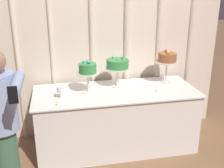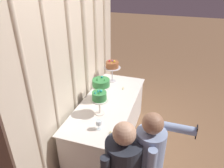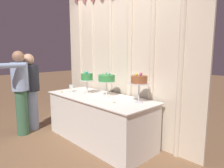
{
  "view_description": "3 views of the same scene",
  "coord_description": "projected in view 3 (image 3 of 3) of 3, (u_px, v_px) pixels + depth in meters",
  "views": [
    {
      "loc": [
        -0.68,
        -2.91,
        1.94
      ],
      "look_at": [
        -0.03,
        0.19,
        0.81
      ],
      "focal_mm": 44.54,
      "sensor_mm": 36.0,
      "label": 1
    },
    {
      "loc": [
        -2.69,
        -0.85,
        2.58
      ],
      "look_at": [
        0.18,
        0.1,
        0.98
      ],
      "focal_mm": 34.52,
      "sensor_mm": 36.0,
      "label": 2
    },
    {
      "loc": [
        2.43,
        -1.94,
        1.45
      ],
      "look_at": [
        0.2,
        0.2,
        0.97
      ],
      "focal_mm": 32.0,
      "sensor_mm": 36.0,
      "label": 3
    }
  ],
  "objects": [
    {
      "name": "ground_plane",
      "position": [
        95.0,
        142.0,
        3.28
      ],
      "size": [
        24.0,
        24.0,
        0.0
      ],
      "primitive_type": "plane",
      "color": "#846042"
    },
    {
      "name": "draped_curtain",
      "position": [
        121.0,
        45.0,
        3.4
      ],
      "size": [
        3.06,
        0.19,
        2.9
      ],
      "color": "beige",
      "rests_on": "ground_plane"
    },
    {
      "name": "cake_table",
      "position": [
        99.0,
        119.0,
        3.29
      ],
      "size": [
        1.94,
        0.8,
        0.75
      ],
      "color": "white",
      "rests_on": "ground_plane"
    },
    {
      "name": "cake_display_leftmost",
      "position": [
        87.0,
        78.0,
        3.44
      ],
      "size": [
        0.26,
        0.26,
        0.4
      ],
      "color": "silver",
      "rests_on": "cake_table"
    },
    {
      "name": "cake_display_center",
      "position": [
        107.0,
        79.0,
        3.25
      ],
      "size": [
        0.3,
        0.3,
        0.4
      ],
      "color": "silver",
      "rests_on": "cake_table"
    },
    {
      "name": "cake_display_rightmost",
      "position": [
        139.0,
        81.0,
        2.8
      ],
      "size": [
        0.3,
        0.3,
        0.43
      ],
      "color": "silver",
      "rests_on": "cake_table"
    },
    {
      "name": "wine_glass",
      "position": [
        72.0,
        86.0,
        3.62
      ],
      "size": [
        0.08,
        0.08,
        0.13
      ],
      "color": "silver",
      "rests_on": "cake_table"
    },
    {
      "name": "tealight_far_left",
      "position": [
        62.0,
        92.0,
        3.54
      ],
      "size": [
        0.04,
        0.04,
        0.03
      ],
      "color": "beige",
      "rests_on": "cake_table"
    },
    {
      "name": "tealight_near_left",
      "position": [
        114.0,
        102.0,
        2.82
      ],
      "size": [
        0.04,
        0.04,
        0.03
      ],
      "color": "beige",
      "rests_on": "cake_table"
    },
    {
      "name": "guest_man_dark_suit",
      "position": [
        30.0,
        89.0,
        3.74
      ],
      "size": [
        0.48,
        0.48,
        1.44
      ],
      "color": "#93ADD6",
      "rests_on": "ground_plane"
    },
    {
      "name": "guest_man_pink_jacket",
      "position": [
        20.0,
        89.0,
        3.48
      ],
      "size": [
        0.44,
        0.56,
        1.49
      ],
      "color": "#3D6B4C",
      "rests_on": "ground_plane"
    }
  ]
}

